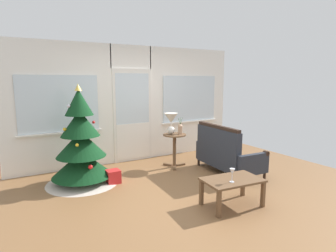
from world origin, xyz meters
The scene contains 10 objects.
ground_plane centered at (0.00, 0.00, 0.00)m, with size 6.76×6.76×0.00m, color brown.
back_wall_with_door centered at (0.00, 2.08, 1.28)m, with size 5.20×0.14×2.55m.
christmas_tree centered at (-1.34, 1.17, 0.61)m, with size 1.26×1.26×1.75m.
settee_sofa centered at (1.23, 0.35, 0.38)m, with size 0.78×1.44×0.96m.
side_table centered at (0.56, 1.16, 0.50)m, with size 0.50×0.48×0.70m.
table_lamp centered at (0.50, 1.20, 0.98)m, with size 0.28×0.28×0.44m.
flower_vase centered at (0.66, 1.10, 0.81)m, with size 0.11×0.10×0.35m.
coffee_table centered at (0.32, -0.84, 0.35)m, with size 0.88×0.59×0.41m.
wine_glass centered at (0.23, -0.93, 0.55)m, with size 0.08×0.08×0.20m.
gift_box centered at (-0.87, 0.89, 0.12)m, with size 0.24×0.21×0.24m, color red.
Camera 1 is at (-2.40, -3.73, 1.81)m, focal length 30.09 mm.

